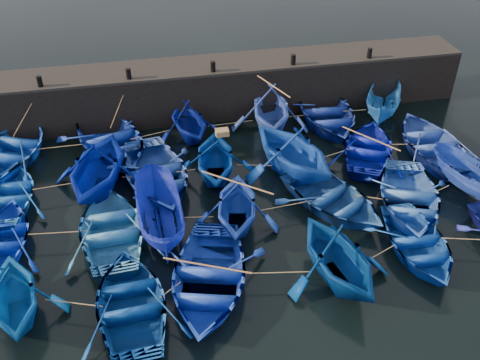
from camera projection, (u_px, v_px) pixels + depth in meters
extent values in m
plane|color=black|center=(258.00, 245.00, 19.70)|extent=(120.00, 120.00, 0.00)
cube|color=black|center=(211.00, 89.00, 27.27)|extent=(26.00, 2.50, 2.50)
cube|color=black|center=(210.00, 65.00, 26.50)|extent=(26.00, 2.50, 0.12)
cylinder|color=black|center=(40.00, 81.00, 24.30)|extent=(0.24, 0.24, 0.50)
cylinder|color=black|center=(129.00, 74.00, 24.95)|extent=(0.24, 0.24, 0.50)
cylinder|color=black|center=(213.00, 67.00, 25.61)|extent=(0.24, 0.24, 0.50)
cylinder|color=black|center=(293.00, 60.00, 26.26)|extent=(0.24, 0.24, 0.50)
cylinder|color=black|center=(370.00, 53.00, 26.91)|extent=(0.24, 0.24, 0.50)
imported|color=navy|center=(8.00, 151.00, 23.75)|extent=(6.04, 6.89, 1.19)
imported|color=navy|center=(110.00, 141.00, 24.48)|extent=(5.79, 6.78, 1.19)
imported|color=#010F74|center=(188.00, 121.00, 25.22)|extent=(3.74, 4.15, 1.93)
imported|color=blue|center=(271.00, 108.00, 25.85)|extent=(4.59, 5.08, 2.33)
imported|color=navy|center=(326.00, 113.00, 26.65)|extent=(4.13, 5.64, 1.14)
imported|color=#1C5DAB|center=(384.00, 103.00, 26.92)|extent=(3.59, 4.54, 1.67)
imported|color=blue|center=(9.00, 194.00, 21.44)|extent=(3.27, 4.46, 0.90)
imported|color=#00148C|center=(98.00, 165.00, 21.67)|extent=(5.33, 5.78, 2.53)
imported|color=#234796|center=(156.00, 174.00, 22.39)|extent=(4.73, 6.03, 1.14)
imported|color=navy|center=(216.00, 157.00, 22.54)|extent=(4.03, 4.50, 2.12)
imported|color=#0D3EA3|center=(293.00, 149.00, 22.64)|extent=(5.77, 6.11, 2.55)
imported|color=#05118D|center=(369.00, 148.00, 24.20)|extent=(5.06, 5.58, 0.95)
imported|color=#28479D|center=(432.00, 142.00, 24.47)|extent=(3.81, 5.25, 1.07)
imported|color=#06259A|center=(0.00, 240.00, 19.26)|extent=(3.69, 4.83, 0.94)
imported|color=#2A6BAF|center=(112.00, 228.00, 19.68)|extent=(3.89, 5.23, 1.04)
imported|color=#11229C|center=(159.00, 214.00, 19.80)|extent=(1.89, 4.59, 1.75)
imported|color=#1537A8|center=(237.00, 204.00, 20.06)|extent=(4.04, 4.43, 2.00)
imported|color=navy|center=(333.00, 199.00, 21.14)|extent=(5.31, 5.83, 0.99)
imported|color=blue|center=(409.00, 198.00, 21.17)|extent=(4.99, 5.86, 1.03)
imported|color=#1B3C99|center=(470.00, 178.00, 21.79)|extent=(2.87, 4.26, 1.54)
imported|color=#054E98|center=(12.00, 295.00, 16.50)|extent=(3.81, 4.21, 1.94)
imported|color=navy|center=(132.00, 303.00, 16.84)|extent=(3.68, 4.94, 0.98)
imported|color=#1537BE|center=(208.00, 278.00, 17.65)|extent=(5.04, 6.08, 1.09)
imported|color=navy|center=(338.00, 256.00, 17.69)|extent=(4.37, 4.83, 2.22)
imported|color=#0E4095|center=(418.00, 244.00, 19.13)|extent=(3.27, 4.44, 0.89)
cube|color=olive|center=(222.00, 132.00, 21.89)|extent=(0.54, 0.40, 0.24)
cylinder|color=tan|center=(60.00, 147.00, 24.14)|extent=(2.66, 0.04, 0.04)
cylinder|color=tan|center=(151.00, 135.00, 24.99)|extent=(1.89, 0.48, 0.04)
cylinder|color=tan|center=(230.00, 123.00, 25.84)|extent=(2.23, 0.15, 0.04)
cylinder|color=tan|center=(299.00, 116.00, 26.44)|extent=(1.08, 0.06, 0.04)
cylinder|color=tan|center=(355.00, 110.00, 26.88)|extent=(1.18, 0.11, 0.04)
cylinder|color=tan|center=(55.00, 186.00, 21.74)|extent=(1.82, 0.19, 0.04)
cylinder|color=tan|center=(128.00, 177.00, 22.25)|extent=(0.47, 0.12, 0.04)
cylinder|color=tan|center=(186.00, 171.00, 22.62)|extent=(0.78, 0.06, 0.04)
cylinder|color=tan|center=(254.00, 165.00, 22.95)|extent=(1.47, 0.42, 0.04)
cylinder|color=tan|center=(331.00, 155.00, 23.61)|extent=(2.02, 0.62, 0.04)
cylinder|color=tan|center=(401.00, 144.00, 24.31)|extent=(1.16, 0.26, 0.04)
cylinder|color=tan|center=(56.00, 233.00, 19.44)|extent=(2.19, 0.29, 0.04)
cylinder|color=tan|center=(136.00, 224.00, 19.83)|extent=(0.09, 0.10, 0.04)
cylinder|color=tan|center=(199.00, 217.00, 20.15)|extent=(1.11, 0.22, 0.04)
cylinder|color=tan|center=(286.00, 206.00, 20.71)|extent=(2.14, 0.22, 0.04)
cylinder|color=tan|center=(371.00, 198.00, 21.13)|extent=(1.17, 0.59, 0.04)
cylinder|color=tan|center=(440.00, 190.00, 21.53)|extent=(1.06, 0.42, 0.04)
cylinder|color=tan|center=(74.00, 303.00, 16.78)|extent=(1.80, 0.69, 0.04)
cylinder|color=tan|center=(171.00, 290.00, 17.23)|extent=(0.73, 0.57, 0.04)
cylinder|color=tan|center=(273.00, 273.00, 17.83)|extent=(2.53, 0.46, 0.04)
cylinder|color=tan|center=(378.00, 254.00, 18.54)|extent=(1.54, 0.68, 0.04)
cylinder|color=tan|center=(469.00, 239.00, 19.16)|extent=(1.90, 0.56, 0.04)
cylinder|color=tan|center=(26.00, 113.00, 24.54)|extent=(1.67, 0.80, 2.09)
cylinder|color=tan|center=(120.00, 104.00, 25.24)|extent=(1.22, 0.79, 2.09)
cylinder|color=tan|center=(200.00, 94.00, 26.04)|extent=(1.53, 0.34, 2.09)
cylinder|color=tan|center=(279.00, 87.00, 26.74)|extent=(1.50, 0.23, 2.09)
cylinder|color=tan|center=(306.00, 84.00, 26.97)|extent=(1.45, 0.25, 2.09)
cylinder|color=tan|center=(371.00, 78.00, 27.51)|extent=(0.44, 0.34, 2.08)
cylinder|color=#99724C|center=(272.00, 85.00, 25.15)|extent=(1.08, 2.84, 0.06)
cylinder|color=#99724C|center=(371.00, 138.00, 23.90)|extent=(1.77, 2.49, 0.06)
cylinder|color=#99724C|center=(237.00, 182.00, 19.45)|extent=(2.34, 1.97, 0.06)
cylinder|color=#99724C|center=(207.00, 265.00, 17.31)|extent=(2.74, 1.32, 0.06)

